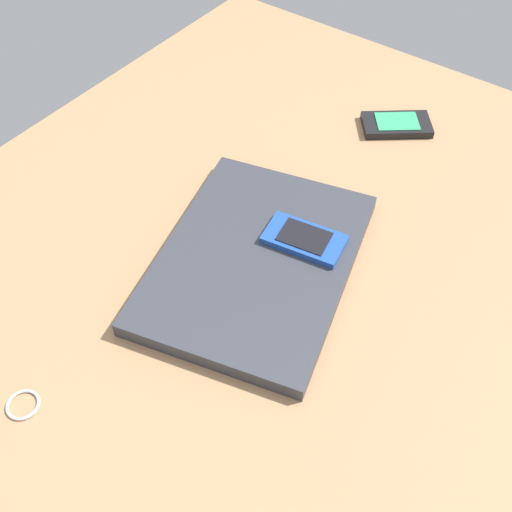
# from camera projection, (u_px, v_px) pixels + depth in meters

# --- Properties ---
(desk_surface) EXTENTS (1.20, 0.80, 0.03)m
(desk_surface) POSITION_uv_depth(u_px,v_px,m) (202.00, 293.00, 0.74)
(desk_surface) COLOR #9E7751
(desk_surface) RESTS_ON ground
(laptop_closed) EXTENTS (0.35, 0.29, 0.02)m
(laptop_closed) POSITION_uv_depth(u_px,v_px,m) (256.00, 261.00, 0.74)
(laptop_closed) COLOR #33353D
(laptop_closed) RESTS_ON desk_surface
(cell_phone_on_laptop) EXTENTS (0.07, 0.10, 0.01)m
(cell_phone_on_laptop) POSITION_uv_depth(u_px,v_px,m) (304.00, 239.00, 0.74)
(cell_phone_on_laptop) COLOR #1E479E
(cell_phone_on_laptop) RESTS_ON laptop_closed
(cell_phone_on_desk) EXTENTS (0.11, 0.11, 0.01)m
(cell_phone_on_desk) POSITION_uv_depth(u_px,v_px,m) (397.00, 125.00, 0.92)
(cell_phone_on_desk) COLOR black
(cell_phone_on_desk) RESTS_ON desk_surface
(key_ring) EXTENTS (0.03, 0.03, 0.00)m
(key_ring) POSITION_uv_depth(u_px,v_px,m) (23.00, 405.00, 0.62)
(key_ring) COLOR silver
(key_ring) RESTS_ON desk_surface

